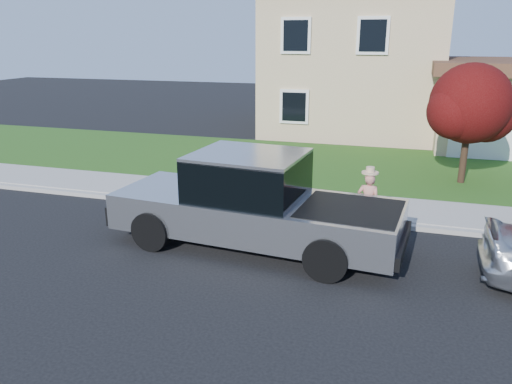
# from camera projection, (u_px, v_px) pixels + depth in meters

# --- Properties ---
(ground) EXTENTS (80.00, 80.00, 0.00)m
(ground) POSITION_uv_depth(u_px,v_px,m) (267.00, 263.00, 10.52)
(ground) COLOR black
(ground) RESTS_ON ground
(curb) EXTENTS (40.00, 0.20, 0.12)m
(curb) POSITION_uv_depth(u_px,v_px,m) (334.00, 219.00, 12.88)
(curb) COLOR gray
(curb) RESTS_ON ground
(sidewalk) EXTENTS (40.00, 2.00, 0.15)m
(sidewalk) POSITION_uv_depth(u_px,v_px,m) (340.00, 206.00, 13.88)
(sidewalk) COLOR gray
(sidewalk) RESTS_ON ground
(lawn) EXTENTS (40.00, 7.00, 0.10)m
(lawn) POSITION_uv_depth(u_px,v_px,m) (356.00, 167.00, 18.00)
(lawn) COLOR #225016
(lawn) RESTS_ON ground
(house) EXTENTS (14.00, 11.30, 6.85)m
(house) POSITION_uv_depth(u_px,v_px,m) (383.00, 66.00, 24.19)
(house) COLOR tan
(house) RESTS_ON ground
(pickup_truck) EXTENTS (6.74, 2.83, 2.16)m
(pickup_truck) POSITION_uv_depth(u_px,v_px,m) (254.00, 204.00, 11.11)
(pickup_truck) COLOR black
(pickup_truck) RESTS_ON ground
(woman) EXTENTS (0.57, 0.40, 1.64)m
(woman) POSITION_uv_depth(u_px,v_px,m) (368.00, 202.00, 11.99)
(woman) COLOR tan
(woman) RESTS_ON ground
(ornamental_tree) EXTENTS (2.73, 2.46, 3.74)m
(ornamental_tree) POSITION_uv_depth(u_px,v_px,m) (471.00, 107.00, 15.28)
(ornamental_tree) COLOR black
(ornamental_tree) RESTS_ON lawn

